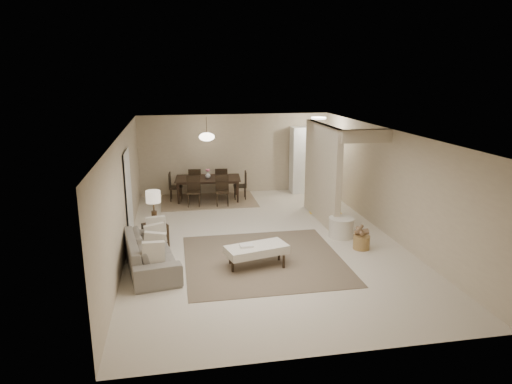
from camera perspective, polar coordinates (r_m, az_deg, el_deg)
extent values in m
plane|color=beige|center=(10.56, 0.78, -6.06)|extent=(9.00, 9.00, 0.00)
plane|color=white|center=(9.95, 0.83, 7.52)|extent=(9.00, 9.00, 0.00)
plane|color=#B9A78C|center=(14.53, -2.62, 4.79)|extent=(6.00, 0.00, 6.00)
plane|color=#B9A78C|center=(10.06, -16.20, -0.24)|extent=(0.00, 9.00, 9.00)
plane|color=#B9A78C|center=(11.14, 16.13, 1.18)|extent=(0.00, 9.00, 9.00)
cube|color=#B9A78C|center=(11.82, 8.23, 2.36)|extent=(0.15, 2.50, 2.50)
cube|color=black|center=(10.70, -15.66, -0.61)|extent=(0.04, 0.90, 2.04)
cube|color=white|center=(14.73, 6.69, 4.04)|extent=(1.20, 0.55, 2.10)
cylinder|color=white|center=(13.62, 7.84, 9.14)|extent=(0.44, 0.44, 0.05)
cube|color=brown|center=(9.52, 0.94, -8.42)|extent=(3.20, 3.20, 0.01)
imported|color=slate|center=(9.26, -13.03, -7.38)|extent=(2.32, 1.22, 0.64)
cube|color=silver|center=(9.08, 0.08, -7.22)|extent=(1.31, 0.84, 0.16)
cylinder|color=black|center=(8.91, -2.93, -9.20)|extent=(0.05, 0.05, 0.27)
cylinder|color=black|center=(9.08, 3.48, -8.73)|extent=(0.05, 0.05, 0.27)
cylinder|color=black|center=(9.28, -3.26, -8.20)|extent=(0.05, 0.05, 0.27)
cylinder|color=black|center=(9.44, 2.90, -7.78)|extent=(0.05, 0.05, 0.27)
cube|color=black|center=(10.40, -12.47, -5.27)|extent=(0.61, 0.61, 0.51)
cylinder|color=#4B3520|center=(10.28, -12.59, -3.15)|extent=(0.12, 0.12, 0.30)
cylinder|color=#4B3520|center=(10.20, -12.67, -1.66)|extent=(0.03, 0.03, 0.26)
cylinder|color=beige|center=(10.14, -12.74, -0.57)|extent=(0.32, 0.32, 0.26)
cylinder|color=silver|center=(10.89, 10.59, -4.39)|extent=(0.59, 0.59, 0.46)
cylinder|color=olive|center=(10.28, 13.04, -6.14)|extent=(0.41, 0.41, 0.30)
cube|color=#7E694E|center=(13.93, -5.96, -0.95)|extent=(2.80, 2.10, 0.01)
imported|color=black|center=(13.85, -6.00, 0.37)|extent=(2.01, 1.24, 0.68)
imported|color=silver|center=(13.75, -6.05, 2.10)|extent=(0.22, 0.22, 0.18)
cube|color=yellow|center=(12.87, 8.56, -2.36)|extent=(0.94, 0.66, 0.01)
cylinder|color=#4B3520|center=(13.51, -6.21, 8.25)|extent=(0.02, 0.02, 0.50)
ellipsoid|color=#FFEAC6|center=(13.55, -6.18, 6.87)|extent=(0.46, 0.46, 0.25)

